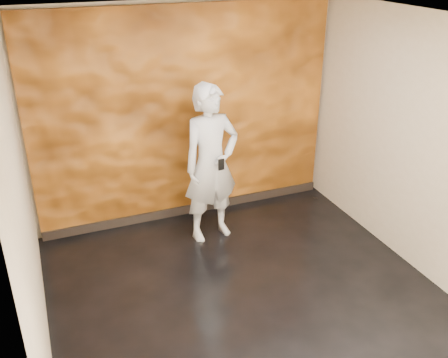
% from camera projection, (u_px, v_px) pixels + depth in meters
% --- Properties ---
extents(room, '(4.02, 4.02, 2.81)m').
position_uv_depth(room, '(250.00, 176.00, 4.70)').
color(room, black).
rests_on(room, ground).
extents(feature_wall, '(3.90, 0.06, 2.75)m').
position_uv_depth(feature_wall, '(186.00, 117.00, 6.35)').
color(feature_wall, '#C87321').
rests_on(feature_wall, ground).
extents(baseboard, '(3.90, 0.04, 0.12)m').
position_uv_depth(baseboard, '(190.00, 209.00, 6.88)').
color(baseboard, black).
rests_on(baseboard, ground).
extents(man, '(0.78, 0.57, 1.97)m').
position_uv_depth(man, '(211.00, 164.00, 5.98)').
color(man, '#A6ABB7').
rests_on(man, ground).
extents(phone, '(0.07, 0.02, 0.14)m').
position_uv_depth(phone, '(221.00, 165.00, 5.72)').
color(phone, black).
rests_on(phone, man).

